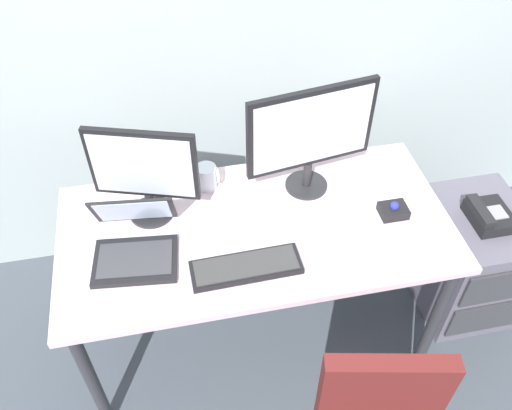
{
  "coord_description": "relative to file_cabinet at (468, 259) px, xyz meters",
  "views": [
    {
      "loc": [
        -0.29,
        -1.42,
        2.33
      ],
      "look_at": [
        0.0,
        0.0,
        0.87
      ],
      "focal_mm": 37.8,
      "sensor_mm": 36.0,
      "label": 1
    }
  ],
  "objects": [
    {
      "name": "paper_notepad",
      "position": [
        -0.76,
        -0.15,
        0.46
      ],
      "size": [
        0.18,
        0.23,
        0.01
      ],
      "primitive_type": "cube",
      "rotation": [
        0.0,
        0.0,
        0.14
      ],
      "color": "white",
      "rests_on": "desk"
    },
    {
      "name": "desk_phone",
      "position": [
        -0.01,
        -0.02,
        0.33
      ],
      "size": [
        0.17,
        0.2,
        0.09
      ],
      "color": "black",
      "rests_on": "file_cabinet"
    },
    {
      "name": "ground_plane",
      "position": [
        -1.05,
        0.01,
        -0.29
      ],
      "size": [
        8.0,
        8.0,
        0.0
      ],
      "primitive_type": "plane",
      "color": "#424952"
    },
    {
      "name": "desk",
      "position": [
        -1.05,
        0.01,
        0.38
      ],
      "size": [
        1.56,
        0.76,
        0.75
      ],
      "color": "silver",
      "rests_on": "ground"
    },
    {
      "name": "monitor_side",
      "position": [
        -1.45,
        0.16,
        0.69
      ],
      "size": [
        0.4,
        0.18,
        0.42
      ],
      "color": "#262628",
      "rests_on": "desk"
    },
    {
      "name": "monitor_main",
      "position": [
        -0.79,
        0.19,
        0.74
      ],
      "size": [
        0.53,
        0.18,
        0.49
      ],
      "color": "#262628",
      "rests_on": "desk"
    },
    {
      "name": "keyboard",
      "position": [
        -1.13,
        -0.2,
        0.47
      ],
      "size": [
        0.41,
        0.15,
        0.03
      ],
      "color": "black",
      "rests_on": "desk"
    },
    {
      "name": "coffee_mug",
      "position": [
        -1.21,
        0.28,
        0.51
      ],
      "size": [
        0.1,
        0.09,
        0.11
      ],
      "color": "silver",
      "rests_on": "desk"
    },
    {
      "name": "file_cabinet",
      "position": [
        0.0,
        0.0,
        0.0
      ],
      "size": [
        0.42,
        0.53,
        0.58
      ],
      "color": "#5D5967",
      "rests_on": "ground"
    },
    {
      "name": "trackball_mouse",
      "position": [
        -0.49,
        -0.04,
        0.48
      ],
      "size": [
        0.11,
        0.09,
        0.07
      ],
      "color": "black",
      "rests_on": "desk"
    },
    {
      "name": "laptop",
      "position": [
        -1.52,
        -0.03,
        0.51
      ],
      "size": [
        0.34,
        0.36,
        0.22
      ],
      "color": "black",
      "rests_on": "desk"
    }
  ]
}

